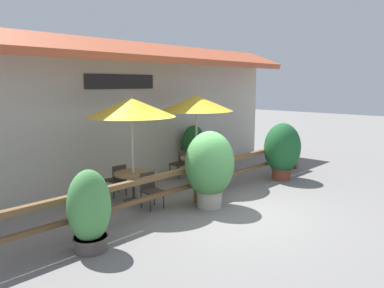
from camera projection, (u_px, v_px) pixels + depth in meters
The scene contains 15 objects.
ground_plane at pixel (231, 212), 8.70m from camera, with size 60.00×60.00×0.00m, color slate.
building_facade at pixel (121, 110), 11.11m from camera, with size 14.28×1.49×4.23m.
patio_railing at pixel (198, 175), 9.30m from camera, with size 10.40×0.14×0.95m.
patio_umbrella_near at pixel (131, 107), 9.08m from camera, with size 2.17×2.17×2.64m.
dining_table_near at pixel (133, 178), 9.36m from camera, with size 0.97×0.97×0.75m.
chair_near_streetside at pixel (151, 189), 8.91m from camera, with size 0.46×0.46×0.85m.
chair_near_wallside at pixel (117, 179), 9.84m from camera, with size 0.45×0.45×0.85m.
patio_umbrella_middle at pixel (196, 103), 11.01m from camera, with size 2.17×2.17×2.64m.
dining_table_middle at pixel (196, 162), 11.30m from camera, with size 0.97×0.97×0.75m.
chair_middle_streetside at pixel (216, 170), 10.85m from camera, with size 0.50×0.50×0.85m.
chair_middle_wallside at pixel (180, 163), 11.82m from camera, with size 0.46×0.46×0.85m.
potted_plant_small_flowering at pixel (89, 211), 6.57m from camera, with size 0.79×0.71×1.48m.
potted_plant_broad_leaf at pixel (210, 166), 8.89m from camera, with size 1.25×1.13×1.84m.
potted_plant_entrance_palm at pixel (282, 149), 11.51m from camera, with size 1.21×1.09×1.76m.
potted_plant_tall_tropical at pixel (194, 145), 12.81m from camera, with size 0.84×0.75×1.54m.
Camera 1 is at (-6.73, -5.01, 2.95)m, focal length 35.00 mm.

